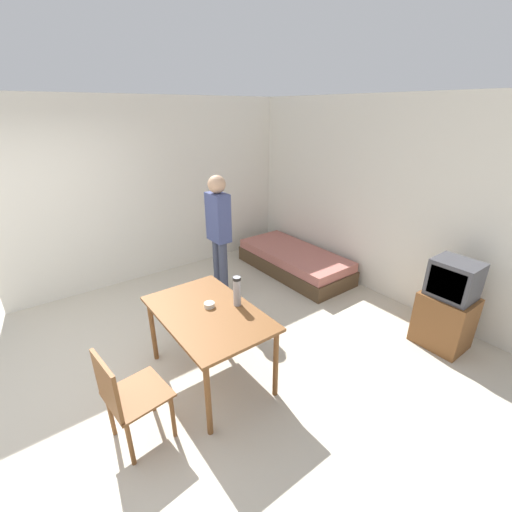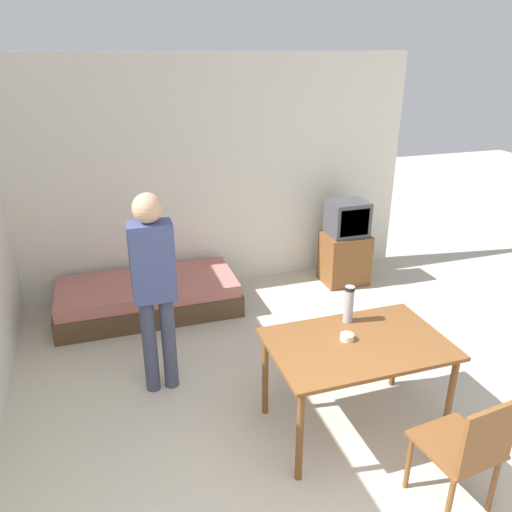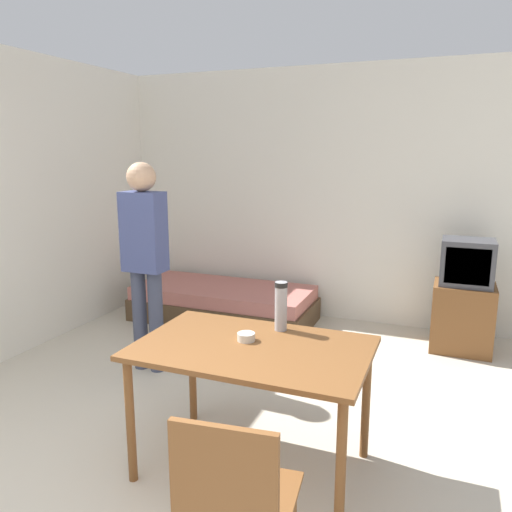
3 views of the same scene
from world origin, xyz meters
The scene contains 8 objects.
wall_back centered at (0.00, 4.00, 1.35)m, with size 5.16×0.06×2.70m.
daybed centered at (-0.74, 3.45, 0.19)m, with size 1.96×0.88×0.38m.
tv centered at (1.68, 3.50, 0.49)m, with size 0.53×0.45×1.05m.
dining_table centered at (0.54, 1.13, 0.68)m, with size 1.30×0.83×0.76m.
wooden_chair centered at (0.82, 0.23, 0.51)m, with size 0.49×0.49×0.89m.
person_standing centered at (-0.79, 2.07, 1.03)m, with size 0.34×0.23×1.74m.
thermos_flask centered at (0.61, 1.42, 0.93)m, with size 0.08×0.08×0.30m.
mate_bowl centered at (0.48, 1.18, 0.79)m, with size 0.10×0.10×0.05m.
Camera 2 is at (-1.11, -1.59, 2.74)m, focal length 35.00 mm.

